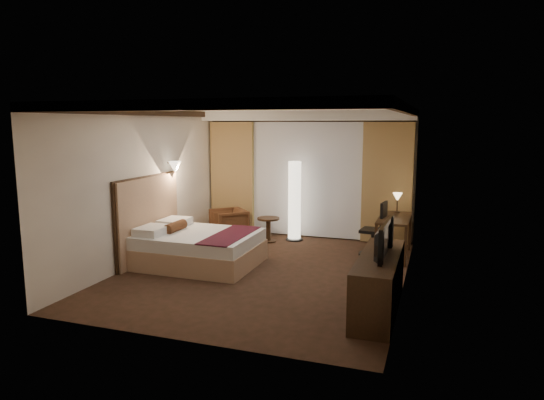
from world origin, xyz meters
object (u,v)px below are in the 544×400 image
(bed, at_px, (200,249))
(armchair, at_px, (229,222))
(dresser, at_px, (379,283))
(desk, at_px, (394,237))
(floor_lamp, at_px, (295,201))
(television, at_px, (378,233))
(side_table, at_px, (268,230))
(office_chair, at_px, (373,229))

(bed, distance_m, armchair, 1.97)
(dresser, bearing_deg, desk, 91.05)
(armchair, height_order, floor_lamp, floor_lamp)
(armchair, height_order, television, television)
(television, bearing_deg, side_table, 42.09)
(armchair, bearing_deg, bed, -34.35)
(floor_lamp, bearing_deg, bed, -114.82)
(armchair, bearing_deg, office_chair, 39.52)
(floor_lamp, xyz_separation_m, television, (2.12, -3.39, 0.21))
(side_table, xyz_separation_m, floor_lamp, (0.47, 0.31, 0.59))
(bed, bearing_deg, armchair, 99.16)
(office_chair, bearing_deg, television, -74.45)
(bed, bearing_deg, desk, 27.18)
(dresser, height_order, television, television)
(bed, relative_size, desk, 1.52)
(desk, height_order, office_chair, office_chair)
(bed, relative_size, floor_lamp, 1.17)
(bed, relative_size, dresser, 1.02)
(armchair, distance_m, television, 4.69)
(armchair, distance_m, floor_lamp, 1.49)
(dresser, bearing_deg, side_table, 130.45)
(desk, bearing_deg, side_table, 172.31)
(television, bearing_deg, floor_lamp, 34.03)
(bed, distance_m, dresser, 3.39)
(bed, bearing_deg, side_table, 73.57)
(office_chair, distance_m, television, 2.76)
(bed, relative_size, side_table, 3.87)
(armchair, xyz_separation_m, side_table, (0.89, 0.02, -0.10))
(desk, bearing_deg, office_chair, -172.48)
(bed, relative_size, armchair, 2.80)
(dresser, bearing_deg, floor_lamp, 122.43)
(desk, distance_m, dresser, 2.73)
(floor_lamp, bearing_deg, side_table, -146.83)
(floor_lamp, distance_m, desk, 2.25)
(armchair, xyz_separation_m, television, (3.49, -3.06, 0.70))
(floor_lamp, bearing_deg, television, -57.93)
(armchair, distance_m, side_table, 0.90)
(bed, xyz_separation_m, floor_lamp, (1.05, 2.28, 0.55))
(floor_lamp, height_order, dresser, floor_lamp)
(side_table, distance_m, dresser, 4.05)
(armchair, height_order, desk, desk)
(floor_lamp, height_order, television, floor_lamp)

